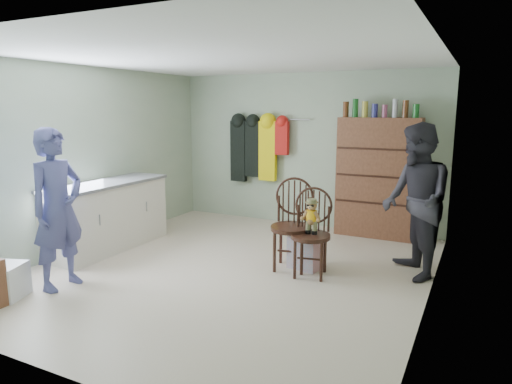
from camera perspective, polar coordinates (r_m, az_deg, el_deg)
The scene contains 11 objects.
ground_plane at distance 5.64m, azimuth -3.23°, elevation -9.66°, with size 5.00×5.00×0.00m, color beige.
room_walls at distance 5.77m, azimuth -0.75°, elevation 6.89°, with size 5.00×5.00×5.00m.
counter at distance 6.65m, azimuth -18.02°, elevation -2.78°, with size 0.64×1.86×0.94m.
plastic_tub at distance 5.46m, azimuth -28.94°, elevation -9.72°, with size 0.37×0.36×0.36m, color white.
chair_front at distance 5.35m, azimuth 6.97°, elevation -4.16°, with size 0.53×0.53×1.03m.
chair_far at distance 5.57m, azimuth 4.54°, elevation -3.55°, with size 0.57×0.57×1.11m.
striped_bag at distance 5.66m, azimuth 6.26°, elevation -7.50°, with size 0.38×0.29×0.40m, color #E57274.
person_left at distance 5.33m, azimuth -23.57°, elevation -1.97°, with size 0.64×0.42×1.74m, color #4C4F8C.
person_right at distance 5.49m, azimuth 19.36°, elevation -1.09°, with size 0.87×0.68×1.79m, color #2D2B33.
dresser at distance 7.10m, azimuth 14.98°, elevation 1.83°, with size 1.20×0.39×2.07m.
coat_rack at distance 7.81m, azimuth 0.10°, elevation 5.43°, with size 1.42×0.12×1.09m.
Camera 1 is at (2.65, -4.58, 1.94)m, focal length 32.00 mm.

